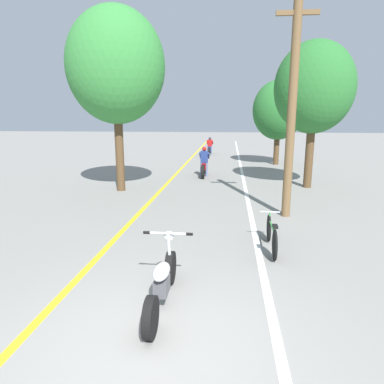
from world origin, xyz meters
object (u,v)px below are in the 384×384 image
object	(u,v)px
motorcycle_rider_lead	(204,165)
motorcycle_rider_far	(210,148)
roadside_tree_left	(116,67)
motorcycle_foreground	(162,281)
bicycle_parked	(272,235)
utility_pole	(292,106)
roadside_tree_right_near	(314,88)
roadside_tree_right_far	(278,110)

from	to	relation	value
motorcycle_rider_lead	motorcycle_rider_far	distance (m)	9.69
roadside_tree_left	motorcycle_foreground	distance (m)	9.59
motorcycle_foreground	bicycle_parked	size ratio (longest dim) A/B	1.22
utility_pole	roadside_tree_right_near	xyz separation A→B (m)	(1.52, 4.30, 0.78)
utility_pole	motorcycle_rider_lead	bearing A→B (deg)	113.75
motorcycle_rider_lead	motorcycle_rider_far	xyz separation A→B (m)	(-0.29, 9.69, -0.03)
utility_pole	roadside_tree_right_near	distance (m)	4.62
roadside_tree_left	motorcycle_rider_lead	bearing A→B (deg)	50.35
motorcycle_foreground	utility_pole	bearing A→B (deg)	62.78
roadside_tree_right_far	roadside_tree_left	bearing A→B (deg)	-130.35
motorcycle_rider_lead	bicycle_parked	world-z (taller)	motorcycle_rider_lead
utility_pole	roadside_tree_right_near	size ratio (longest dim) A/B	1.07
utility_pole	roadside_tree_left	xyz separation A→B (m)	(-5.83, 2.90, 1.48)
roadside_tree_right_near	motorcycle_foreground	world-z (taller)	roadside_tree_right_near
motorcycle_foreground	bicycle_parked	world-z (taller)	motorcycle_foreground
motorcycle_rider_lead	motorcycle_foreground	bearing A→B (deg)	-88.86
utility_pole	roadside_tree_right_far	size ratio (longest dim) A/B	1.23
roadside_tree_left	bicycle_parked	size ratio (longest dim) A/B	3.92
utility_pole	roadside_tree_right_far	bearing A→B (deg)	84.22
bicycle_parked	utility_pole	bearing A→B (deg)	75.03
utility_pole	motorcycle_foreground	xyz separation A→B (m)	(-2.62, -5.10, -2.72)
motorcycle_foreground	motorcycle_rider_far	distance (m)	21.28
motorcycle_rider_lead	bicycle_parked	xyz separation A→B (m)	(2.14, -9.16, -0.19)
roadside_tree_left	motorcycle_foreground	world-z (taller)	roadside_tree_left
motorcycle_rider_far	bicycle_parked	bearing A→B (deg)	-82.63
motorcycle_rider_lead	motorcycle_rider_far	bearing A→B (deg)	91.74
roadside_tree_right_near	roadside_tree_right_far	size ratio (longest dim) A/B	1.15
roadside_tree_right_far	motorcycle_rider_lead	xyz separation A→B (m)	(-3.98, -4.59, -2.64)
motorcycle_rider_far	bicycle_parked	xyz separation A→B (m)	(2.44, -18.84, -0.16)
motorcycle_foreground	motorcycle_rider_lead	distance (m)	11.60
utility_pole	roadside_tree_left	world-z (taller)	roadside_tree_left
roadside_tree_right_far	bicycle_parked	world-z (taller)	roadside_tree_right_far
roadside_tree_left	motorcycle_foreground	xyz separation A→B (m)	(3.21, -8.00, -4.20)
roadside_tree_right_near	motorcycle_rider_far	world-z (taller)	roadside_tree_right_near
roadside_tree_right_near	bicycle_parked	xyz separation A→B (m)	(-2.23, -6.96, -3.54)
roadside_tree_right_near	roadside_tree_left	size ratio (longest dim) A/B	0.85
utility_pole	roadside_tree_left	bearing A→B (deg)	153.57
utility_pole	roadside_tree_right_near	bearing A→B (deg)	70.57
roadside_tree_right_far	motorcycle_foreground	size ratio (longest dim) A/B	2.36
utility_pole	roadside_tree_right_far	distance (m)	11.14
motorcycle_rider_far	bicycle_parked	distance (m)	19.00
roadside_tree_left	motorcycle_rider_lead	size ratio (longest dim) A/B	3.25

